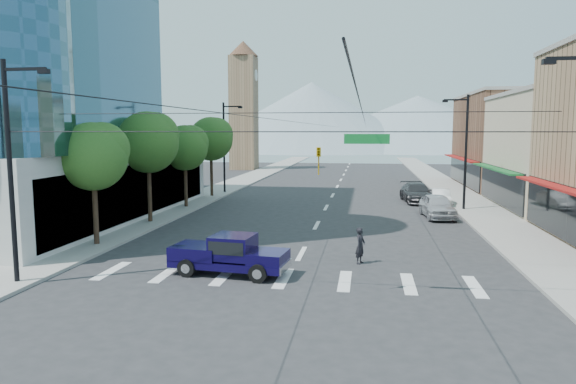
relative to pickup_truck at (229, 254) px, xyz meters
name	(u,v)px	position (x,y,z in m)	size (l,w,h in m)	color
ground	(282,289)	(2.66, -1.80, -0.91)	(160.00, 160.00, 0.00)	#28282B
sidewalk_left	(238,183)	(-9.34, 38.20, -0.84)	(4.00, 120.00, 0.15)	gray
sidewalk_right	(445,186)	(14.66, 38.20, -0.84)	(4.00, 120.00, 0.15)	gray
shop_far	(523,142)	(22.66, 38.20, 4.09)	(12.00, 18.00, 10.00)	brown
clock_tower	(244,103)	(-13.84, 60.20, 9.73)	(4.80, 4.80, 20.40)	#8C6B4C
mountain_left	(311,116)	(-12.34, 148.20, 10.09)	(80.00, 80.00, 22.00)	gray
mountain_right	(418,122)	(22.66, 158.20, 8.09)	(90.00, 90.00, 18.00)	gray
tree_near	(96,154)	(-8.41, 4.30, 4.08)	(3.65, 3.64, 6.71)	black
tree_midnear	(150,140)	(-8.41, 11.30, 4.68)	(4.09, 4.09, 7.52)	black
tree_midfar	(187,146)	(-8.41, 18.30, 4.08)	(3.65, 3.64, 6.71)	black
tree_far	(213,138)	(-8.41, 25.30, 4.68)	(4.09, 4.09, 7.52)	black
signal_rig	(283,175)	(2.85, -2.80, 3.73)	(21.80, 0.20, 9.00)	black
lamp_pole_nw	(225,144)	(-8.01, 28.20, 4.03)	(2.00, 0.25, 9.00)	black
lamp_pole_ne	(464,148)	(13.32, 20.20, 4.03)	(2.00, 0.25, 9.00)	black
pickup_truck	(229,254)	(0.00, 0.00, 0.00)	(5.35, 2.48, 1.75)	#0D0736
pedestrian	(360,246)	(5.64, 2.70, -0.05)	(0.63, 0.41, 1.72)	black
parked_car_near	(437,206)	(10.97, 16.50, -0.06)	(2.01, 5.01, 1.71)	#B4B4B9
parked_car_mid	(441,198)	(12.06, 22.69, -0.22)	(1.46, 4.18, 1.38)	white
parked_car_far	(417,193)	(10.26, 24.64, -0.09)	(2.32, 5.70, 1.65)	#2E2D30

